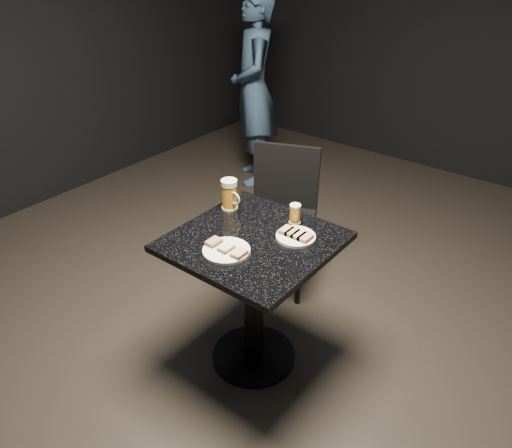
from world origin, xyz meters
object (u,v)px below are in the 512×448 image
Objects in this scene: chair at (281,209)px; plate_large at (226,251)px; patron at (254,90)px; plate_small at (296,237)px; beer_mug at (230,194)px; beer_tumbler at (295,214)px; table at (253,281)px.

plate_large is at bearing -70.43° from chair.
patron reaches higher than plate_large.
chair is (-0.47, 0.55, -0.26)m from plate_small.
plate_small is 0.43m from beer_mug.
beer_tumbler is at bearing -0.64° from patron.
chair reaches higher than plate_large.
plate_large reaches higher than table.
chair is at bearing 0.17° from patron.
beer_tumbler is (0.07, 0.24, 0.29)m from table.
plate_small is 2.23m from patron.
plate_large is 2.34m from patron.
patron is at bearing 125.29° from plate_large.
beer_tumbler is (-0.08, 0.11, 0.04)m from plate_small.
beer_tumbler reaches higher than plate_small.
chair is (-0.30, 0.84, -0.26)m from plate_large.
patron is 1.94m from beer_mug.
beer_tumbler reaches higher than table.
table is (0.03, 0.16, -0.25)m from plate_large.
beer_mug is at bearing 150.60° from table.
patron is 1.54m from chair.
patron is (-1.53, 1.63, 0.06)m from plate_small.
patron reaches higher than plate_small.
plate_small is at bearing 58.32° from plate_large.
patron is 10.29× the size of beer_mug.
table is 0.75m from chair.
table is at bearing -105.41° from beer_tumbler.
beer_mug is (-0.27, 0.15, 0.32)m from table.
plate_large is at bearing -102.97° from beer_tumbler.
beer_mug is at bearing -9.67° from patron.
plate_large is 2.16× the size of beer_tumbler.
patron is at bearing 134.48° from chair.
plate_small is 0.32m from table.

